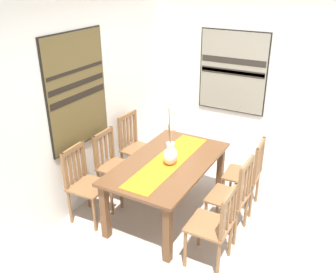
{
  "coord_description": "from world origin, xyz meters",
  "views": [
    {
      "loc": [
        -3.23,
        -1.11,
        2.84
      ],
      "look_at": [
        0.28,
        0.79,
        1.0
      ],
      "focal_mm": 38.98,
      "sensor_mm": 36.0,
      "label": 1
    }
  ],
  "objects_px": {
    "chair_4": "(247,173)",
    "chair_2": "(232,196)",
    "chair_1": "(214,225)",
    "chair_5": "(85,182)",
    "painting_on_side_wall": "(233,72)",
    "dining_table": "(168,169)",
    "centerpiece_vase": "(170,154)",
    "painting_on_back_wall": "(77,91)",
    "chair_0": "(135,145)",
    "chair_3": "(113,164)"
  },
  "relations": [
    {
      "from": "chair_1",
      "to": "chair_4",
      "type": "bearing_deg",
      "value": 0.69
    },
    {
      "from": "centerpiece_vase",
      "to": "chair_3",
      "type": "bearing_deg",
      "value": 88.58
    },
    {
      "from": "dining_table",
      "to": "painting_on_back_wall",
      "type": "bearing_deg",
      "value": 104.2
    },
    {
      "from": "chair_4",
      "to": "chair_5",
      "type": "xyz_separation_m",
      "value": [
        -1.14,
        1.65,
        0.0
      ]
    },
    {
      "from": "chair_2",
      "to": "painting_on_side_wall",
      "type": "distance_m",
      "value": 2.01
    },
    {
      "from": "chair_4",
      "to": "painting_on_side_wall",
      "type": "distance_m",
      "value": 1.57
    },
    {
      "from": "chair_0",
      "to": "painting_on_side_wall",
      "type": "distance_m",
      "value": 1.77
    },
    {
      "from": "dining_table",
      "to": "chair_3",
      "type": "height_order",
      "value": "chair_3"
    },
    {
      "from": "centerpiece_vase",
      "to": "chair_0",
      "type": "bearing_deg",
      "value": 56.29
    },
    {
      "from": "chair_0",
      "to": "chair_4",
      "type": "xyz_separation_m",
      "value": [
        0.03,
        -1.65,
        -0.01
      ]
    },
    {
      "from": "dining_table",
      "to": "chair_2",
      "type": "relative_size",
      "value": 1.7
    },
    {
      "from": "dining_table",
      "to": "chair_3",
      "type": "distance_m",
      "value": 0.82
    },
    {
      "from": "painting_on_back_wall",
      "to": "chair_4",
      "type": "bearing_deg",
      "value": -65.74
    },
    {
      "from": "chair_1",
      "to": "chair_4",
      "type": "xyz_separation_m",
      "value": [
        1.13,
        0.01,
        0.02
      ]
    },
    {
      "from": "chair_3",
      "to": "chair_4",
      "type": "xyz_separation_m",
      "value": [
        0.6,
        -1.63,
        0.01
      ]
    },
    {
      "from": "chair_5",
      "to": "centerpiece_vase",
      "type": "bearing_deg",
      "value": -59.75
    },
    {
      "from": "chair_5",
      "to": "dining_table",
      "type": "bearing_deg",
      "value": -55.86
    },
    {
      "from": "centerpiece_vase",
      "to": "chair_2",
      "type": "distance_m",
      "value": 0.85
    },
    {
      "from": "chair_5",
      "to": "chair_3",
      "type": "bearing_deg",
      "value": -2.16
    },
    {
      "from": "centerpiece_vase",
      "to": "painting_on_back_wall",
      "type": "distance_m",
      "value": 1.33
    },
    {
      "from": "chair_0",
      "to": "chair_3",
      "type": "relative_size",
      "value": 1.05
    },
    {
      "from": "chair_4",
      "to": "painting_on_back_wall",
      "type": "xyz_separation_m",
      "value": [
        -0.85,
        1.89,
        1.03
      ]
    },
    {
      "from": "chair_4",
      "to": "chair_3",
      "type": "bearing_deg",
      "value": 110.35
    },
    {
      "from": "chair_4",
      "to": "painting_on_back_wall",
      "type": "relative_size",
      "value": 0.69
    },
    {
      "from": "chair_4",
      "to": "chair_0",
      "type": "bearing_deg",
      "value": 91.04
    },
    {
      "from": "chair_1",
      "to": "painting_on_side_wall",
      "type": "distance_m",
      "value": 2.49
    },
    {
      "from": "chair_4",
      "to": "chair_5",
      "type": "height_order",
      "value": "same"
    },
    {
      "from": "chair_5",
      "to": "painting_on_side_wall",
      "type": "distance_m",
      "value": 2.62
    },
    {
      "from": "chair_5",
      "to": "chair_2",
      "type": "bearing_deg",
      "value": -70.88
    },
    {
      "from": "chair_2",
      "to": "painting_on_side_wall",
      "type": "relative_size",
      "value": 0.82
    },
    {
      "from": "chair_0",
      "to": "chair_5",
      "type": "bearing_deg",
      "value": -179.83
    },
    {
      "from": "chair_2",
      "to": "chair_4",
      "type": "height_order",
      "value": "chair_2"
    },
    {
      "from": "chair_2",
      "to": "painting_on_back_wall",
      "type": "xyz_separation_m",
      "value": [
        -0.28,
        1.9,
        1.03
      ]
    },
    {
      "from": "dining_table",
      "to": "chair_4",
      "type": "distance_m",
      "value": 1.01
    },
    {
      "from": "chair_0",
      "to": "chair_1",
      "type": "bearing_deg",
      "value": -123.48
    },
    {
      "from": "chair_2",
      "to": "chair_4",
      "type": "bearing_deg",
      "value": 0.69
    },
    {
      "from": "chair_1",
      "to": "chair_5",
      "type": "xyz_separation_m",
      "value": [
        -0.01,
        1.66,
        0.02
      ]
    },
    {
      "from": "centerpiece_vase",
      "to": "chair_1",
      "type": "relative_size",
      "value": 0.8
    },
    {
      "from": "painting_on_back_wall",
      "to": "painting_on_side_wall",
      "type": "bearing_deg",
      "value": -33.15
    },
    {
      "from": "centerpiece_vase",
      "to": "chair_5",
      "type": "bearing_deg",
      "value": 120.25
    },
    {
      "from": "dining_table",
      "to": "chair_3",
      "type": "relative_size",
      "value": 1.77
    },
    {
      "from": "chair_4",
      "to": "painting_on_side_wall",
      "type": "relative_size",
      "value": 0.8
    },
    {
      "from": "chair_5",
      "to": "painting_on_back_wall",
      "type": "height_order",
      "value": "painting_on_back_wall"
    },
    {
      "from": "chair_4",
      "to": "centerpiece_vase",
      "type": "bearing_deg",
      "value": 129.49
    },
    {
      "from": "chair_0",
      "to": "painting_on_back_wall",
      "type": "bearing_deg",
      "value": 163.9
    },
    {
      "from": "chair_0",
      "to": "chair_1",
      "type": "distance_m",
      "value": 2.0
    },
    {
      "from": "dining_table",
      "to": "centerpiece_vase",
      "type": "bearing_deg",
      "value": -128.41
    },
    {
      "from": "chair_0",
      "to": "chair_4",
      "type": "bearing_deg",
      "value": -88.96
    },
    {
      "from": "chair_4",
      "to": "chair_2",
      "type": "bearing_deg",
      "value": -179.31
    },
    {
      "from": "painting_on_side_wall",
      "to": "centerpiece_vase",
      "type": "bearing_deg",
      "value": 175.87
    }
  ]
}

